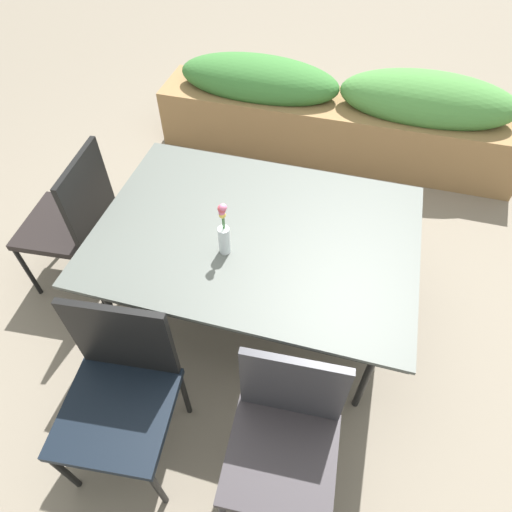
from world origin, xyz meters
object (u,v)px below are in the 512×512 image
Objects in this scene: chair_near_left at (119,387)px; chair_near_right at (285,434)px; chair_end_left at (74,217)px; flower_vase at (224,233)px; dining_table at (256,237)px; planter_box at (338,114)px.

chair_near_right is (0.73, -0.01, 0.00)m from chair_near_left.
chair_near_left is 1.02× the size of chair_near_right.
flower_vase is at bearing -104.63° from chair_end_left.
chair_end_left reaches higher than chair_near_left.
chair_end_left is at bearing -34.51° from chair_near_right.
chair_end_left is 1.05× the size of chair_near_right.
planter_box is at bearing 83.34° from dining_table.
chair_near_right is (0.36, -0.87, -0.16)m from dining_table.
flower_vase reaches higher than dining_table.
chair_end_left is 0.33× the size of planter_box.
chair_near_right is at bearing -67.61° from dining_table.
chair_end_left reaches higher than dining_table.
chair_near_left reaches higher than dining_table.
planter_box is (0.20, 1.74, -0.29)m from dining_table.
dining_table is 1.77× the size of chair_near_left.
chair_near_right reaches higher than dining_table.
planter_box is (-0.16, 2.62, -0.14)m from chair_near_right.
chair_end_left is at bearing 170.28° from flower_vase.
flower_vase is (-0.47, 0.71, 0.32)m from chair_near_right.
chair_near_left is 2.67m from planter_box.
dining_table is 1.11m from chair_end_left.
chair_near_right is 0.31× the size of planter_box.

